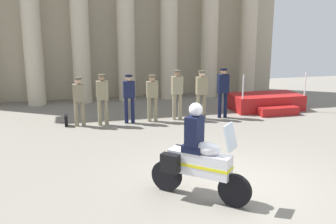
# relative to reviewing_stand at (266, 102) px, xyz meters

# --- Properties ---
(ground_plane) EXTENTS (28.00, 28.00, 0.00)m
(ground_plane) POSITION_rel_reviewing_stand_xyz_m (-4.10, -6.25, -0.29)
(ground_plane) COLOR gray
(colonnade_backdrop) EXTENTS (14.82, 1.61, 8.01)m
(colonnade_backdrop) POSITION_rel_reviewing_stand_xyz_m (-5.01, 3.77, 3.79)
(colonnade_backdrop) COLOR #B6AB91
(colonnade_backdrop) RESTS_ON ground_plane
(reviewing_stand) EXTENTS (2.74, 1.94, 1.51)m
(reviewing_stand) POSITION_rel_reviewing_stand_xyz_m (0.00, 0.00, 0.00)
(reviewing_stand) COLOR #A51919
(reviewing_stand) RESTS_ON ground_plane
(officer_in_row_0) EXTENTS (0.38, 0.24, 1.62)m
(officer_in_row_0) POSITION_rel_reviewing_stand_xyz_m (-7.17, -0.64, 0.67)
(officer_in_row_0) COLOR #7A7056
(officer_in_row_0) RESTS_ON ground_plane
(officer_in_row_1) EXTENTS (0.38, 0.24, 1.71)m
(officer_in_row_1) POSITION_rel_reviewing_stand_xyz_m (-6.41, -0.73, 0.72)
(officer_in_row_1) COLOR #847A5B
(officer_in_row_1) RESTS_ON ground_plane
(officer_in_row_2) EXTENTS (0.38, 0.24, 1.66)m
(officer_in_row_2) POSITION_rel_reviewing_stand_xyz_m (-5.52, -0.67, 0.69)
(officer_in_row_2) COLOR #141938
(officer_in_row_2) RESTS_ON ground_plane
(officer_in_row_3) EXTENTS (0.38, 0.24, 1.62)m
(officer_in_row_3) POSITION_rel_reviewing_stand_xyz_m (-4.71, -0.64, 0.66)
(officer_in_row_3) COLOR #847A5B
(officer_in_row_3) RESTS_ON ground_plane
(officer_in_row_4) EXTENTS (0.38, 0.24, 1.75)m
(officer_in_row_4) POSITION_rel_reviewing_stand_xyz_m (-3.81, -0.58, 0.74)
(officer_in_row_4) COLOR gray
(officer_in_row_4) RESTS_ON ground_plane
(officer_in_row_5) EXTENTS (0.38, 0.24, 1.72)m
(officer_in_row_5) POSITION_rel_reviewing_stand_xyz_m (-2.95, -0.71, 0.72)
(officer_in_row_5) COLOR #847A5B
(officer_in_row_5) RESTS_ON ground_plane
(officer_in_row_6) EXTENTS (0.38, 0.24, 1.78)m
(officer_in_row_6) POSITION_rel_reviewing_stand_xyz_m (-2.15, -0.73, 0.76)
(officer_in_row_6) COLOR black
(officer_in_row_6) RESTS_ON ground_plane
(motorcycle_with_rider) EXTENTS (1.60, 1.53, 1.90)m
(motorcycle_with_rider) POSITION_rel_reviewing_stand_xyz_m (-5.12, -6.62, 0.50)
(motorcycle_with_rider) COLOR black
(motorcycle_with_rider) RESTS_ON ground_plane
(briefcase_on_ground) EXTENTS (0.10, 0.32, 0.36)m
(briefcase_on_ground) POSITION_rel_reviewing_stand_xyz_m (-7.62, -0.54, -0.11)
(briefcase_on_ground) COLOR black
(briefcase_on_ground) RESTS_ON ground_plane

